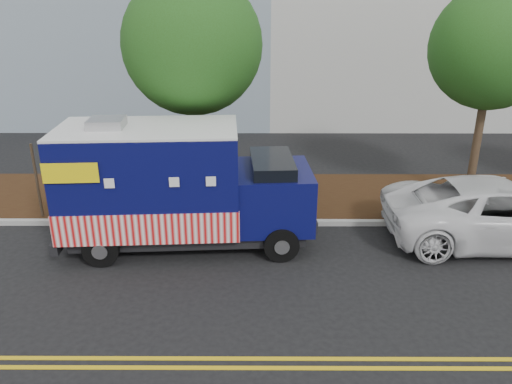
{
  "coord_description": "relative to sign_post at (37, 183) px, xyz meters",
  "views": [
    {
      "loc": [
        1.42,
        -11.95,
        6.29
      ],
      "look_at": [
        1.36,
        0.6,
        1.36
      ],
      "focal_mm": 35.0,
      "sensor_mm": 36.0,
      "label": 1
    }
  ],
  "objects": [
    {
      "name": "centerline_far",
      "position": [
        5.04,
        -6.37,
        -1.19
      ],
      "size": [
        120.0,
        0.1,
        0.01
      ],
      "primitive_type": "cube",
      "color": "gold",
      "rests_on": "ground"
    },
    {
      "name": "centerline_near",
      "position": [
        5.04,
        -6.12,
        -1.19
      ],
      "size": [
        120.0,
        0.1,
        0.01
      ],
      "primitive_type": "cube",
      "color": "gold",
      "rests_on": "ground"
    },
    {
      "name": "white_car",
      "position": [
        13.03,
        -1.27,
        -0.34
      ],
      "size": [
        6.25,
        2.95,
        1.73
      ],
      "primitive_type": "imported",
      "rotation": [
        0.0,
        0.0,
        1.56
      ],
      "color": "silver",
      "rests_on": "ground"
    },
    {
      "name": "food_truck",
      "position": [
        4.25,
        -1.45,
        0.38
      ],
      "size": [
        6.76,
        2.88,
        3.49
      ],
      "rotation": [
        0.0,
        0.0,
        0.06
      ],
      "color": "black",
      "rests_on": "ground"
    },
    {
      "name": "tree_c",
      "position": [
        13.42,
        1.74,
        3.67
      ],
      "size": [
        3.7,
        3.7,
        6.74
      ],
      "color": "#38281C",
      "rests_on": "ground"
    },
    {
      "name": "ground",
      "position": [
        5.04,
        -1.67,
        -1.2
      ],
      "size": [
        120.0,
        120.0,
        0.0
      ],
      "primitive_type": "plane",
      "color": "black",
      "rests_on": "ground"
    },
    {
      "name": "curb",
      "position": [
        5.04,
        -0.27,
        -1.12
      ],
      "size": [
        120.0,
        0.18,
        0.15
      ],
      "primitive_type": "cube",
      "color": "#9E9E99",
      "rests_on": "ground"
    },
    {
      "name": "mulch_strip",
      "position": [
        5.04,
        1.83,
        -1.12
      ],
      "size": [
        120.0,
        4.0,
        0.15
      ],
      "primitive_type": "cube",
      "color": "black",
      "rests_on": "ground"
    },
    {
      "name": "sign_post",
      "position": [
        0.0,
        0.0,
        0.0
      ],
      "size": [
        0.06,
        0.06,
        2.4
      ],
      "primitive_type": "cube",
      "color": "#473828",
      "rests_on": "ground"
    },
    {
      "name": "tree_b",
      "position": [
        4.54,
        1.46,
        3.76
      ],
      "size": [
        4.09,
        4.09,
        7.02
      ],
      "color": "#38281C",
      "rests_on": "ground"
    }
  ]
}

